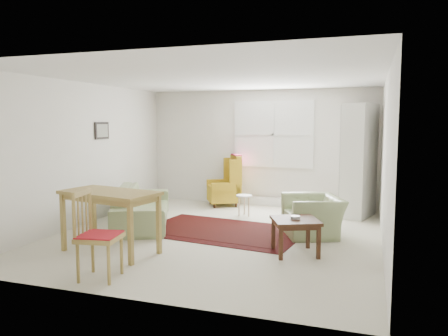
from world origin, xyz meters
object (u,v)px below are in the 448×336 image
(sofa, at_px, (142,199))
(armchair, at_px, (313,212))
(desk, at_px, (110,222))
(wingback_chair, at_px, (223,180))
(coffee_table, at_px, (295,236))
(desk_chair, at_px, (100,235))
(stool, at_px, (244,205))
(cabinet, at_px, (359,161))

(sofa, height_order, armchair, sofa)
(desk, bearing_deg, wingback_chair, 84.16)
(sofa, xyz_separation_m, coffee_table, (2.88, -0.94, -0.20))
(wingback_chair, xyz_separation_m, desk_chair, (0.08, -4.67, -0.04))
(wingback_chair, distance_m, desk_chair, 4.67)
(sofa, bearing_deg, armchair, -111.32)
(sofa, height_order, stool, sofa)
(sofa, height_order, coffee_table, sofa)
(coffee_table, bearing_deg, desk_chair, -139.94)
(sofa, xyz_separation_m, wingback_chair, (0.82, 2.07, 0.11))
(wingback_chair, relative_size, cabinet, 0.52)
(wingback_chair, distance_m, desk, 3.77)
(coffee_table, distance_m, stool, 2.53)
(armchair, relative_size, cabinet, 0.45)
(armchair, height_order, desk, desk)
(sofa, distance_m, coffee_table, 3.04)
(armchair, height_order, cabinet, cabinet)
(cabinet, height_order, desk_chair, cabinet)
(desk, xyz_separation_m, desk_chair, (0.47, -0.93, 0.09))
(desk, relative_size, desk_chair, 1.32)
(coffee_table, xyz_separation_m, desk, (-2.45, -0.74, 0.18))
(armchair, height_order, wingback_chair, wingback_chair)
(armchair, height_order, coffee_table, armchair)
(wingback_chair, xyz_separation_m, stool, (0.72, -0.86, -0.35))
(wingback_chair, bearing_deg, stool, 9.26)
(wingback_chair, height_order, stool, wingback_chair)
(stool, relative_size, desk, 0.30)
(cabinet, xyz_separation_m, desk, (-3.19, -3.55, -0.65))
(sofa, distance_m, wingback_chair, 2.23)
(sofa, bearing_deg, wingback_chair, -46.05)
(armchair, relative_size, desk, 0.71)
(cabinet, bearing_deg, desk, -114.88)
(wingback_chair, xyz_separation_m, coffee_table, (2.06, -3.01, -0.31))
(armchair, xyz_separation_m, stool, (-1.44, 1.04, -0.17))
(stool, bearing_deg, desk_chair, -99.53)
(desk_chair, bearing_deg, stool, -19.11)
(desk, bearing_deg, cabinet, 47.99)
(wingback_chair, height_order, desk_chair, wingback_chair)
(desk, bearing_deg, stool, 69.01)
(stool, xyz_separation_m, cabinet, (2.09, 0.67, 0.87))
(coffee_table, distance_m, desk, 2.56)
(coffee_table, bearing_deg, desk, -163.25)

